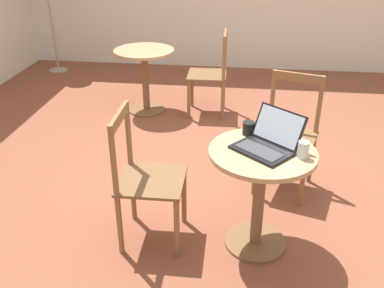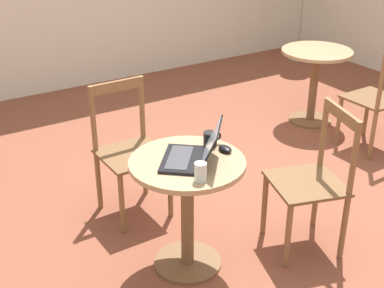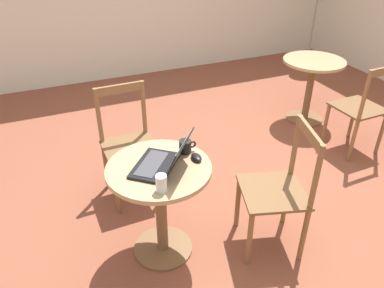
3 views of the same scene
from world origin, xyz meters
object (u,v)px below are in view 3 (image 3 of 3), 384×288
mouse (196,157)px  drinking_glass (161,183)px  chair_near_right (279,191)px  mug (186,146)px  cafe_table_near (160,192)px  chair_mid_front (362,109)px  laptop (162,162)px  cafe_table_mid (311,77)px  chair_near_back (129,145)px

mouse → drinking_glass: drinking_glass is taller
chair_near_right → mug: 0.70m
chair_near_right → cafe_table_near: bearing=163.0°
mouse → chair_mid_front: bearing=14.8°
drinking_glass → chair_near_right: bearing=-0.4°
cafe_table_near → chair_mid_front: chair_mid_front is taller
laptop → mug: bearing=29.1°
chair_mid_front → mouse: size_ratio=9.19×
cafe_table_mid → drinking_glass: size_ratio=6.93×
chair_near_right → mouse: 0.62m
laptop → mouse: laptop is taller
chair_near_back → chair_near_right: bearing=-51.4°
cafe_table_near → chair_mid_front: 2.24m
chair_mid_front → cafe_table_near: bearing=-167.2°
cafe_table_mid → chair_near_right: 2.03m
cafe_table_near → cafe_table_mid: size_ratio=1.00×
chair_near_back → chair_mid_front: 2.21m
drinking_glass → chair_mid_front: bearing=17.8°
chair_near_right → cafe_table_mid: bearing=46.1°
chair_near_right → chair_mid_front: bearing=27.0°
chair_mid_front → mug: size_ratio=7.89×
cafe_table_near → cafe_table_mid: bearing=29.6°
chair_mid_front → mug: (-1.97, -0.41, 0.30)m
cafe_table_near → laptop: (0.02, -0.02, 0.24)m
cafe_table_mid → mug: size_ratio=6.10×
cafe_table_mid → chair_near_back: 2.23m
mug → chair_near_right: bearing=-30.5°
cafe_table_mid → chair_near_right: size_ratio=0.77×
mouse → drinking_glass: size_ratio=0.98×
chair_mid_front → chair_near_back: bearing=173.8°
laptop → mouse: 0.23m
cafe_table_mid → mouse: mouse is taller
chair_near_right → mug: (-0.54, 0.32, 0.30)m
cafe_table_mid → chair_near_back: (-2.18, -0.50, -0.06)m
cafe_table_near → mug: mug is taller
chair_near_right → drinking_glass: size_ratio=8.96×
cafe_table_near → laptop: bearing=-48.6°
chair_near_right → mouse: size_ratio=9.19×
chair_mid_front → chair_near_right: bearing=-153.0°
cafe_table_near → cafe_table_mid: same height
cafe_table_mid → chair_mid_front: bearing=-88.4°
chair_near_back → drinking_glass: size_ratio=8.96×
cafe_table_near → mouse: 0.32m
cafe_table_mid → mouse: size_ratio=7.10×
chair_near_back → chair_mid_front: size_ratio=1.00×
cafe_table_mid → laptop: 2.49m
chair_near_right → chair_near_back: bearing=128.6°
cafe_table_mid → cafe_table_near: bearing=-150.4°
mug → drinking_glass: 0.42m
chair_near_back → mouse: (0.26, -0.75, 0.27)m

